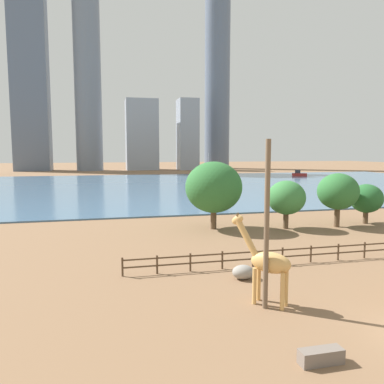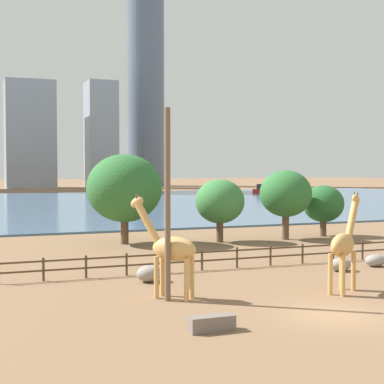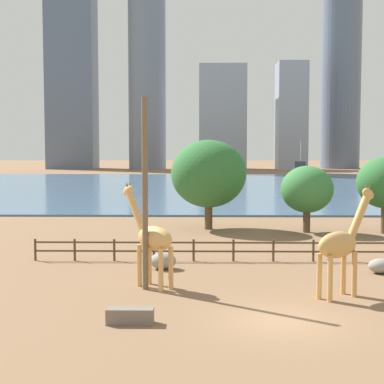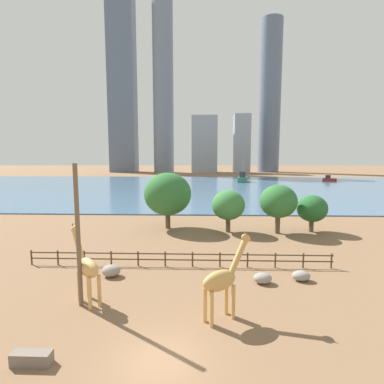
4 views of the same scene
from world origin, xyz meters
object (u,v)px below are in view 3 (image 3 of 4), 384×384
(tree_center_broad, at_px, (307,190))
(giraffe_companion, at_px, (152,238))
(feeding_trough, at_px, (130,316))
(tree_left_large, at_px, (209,174))
(boat_ferry, at_px, (300,174))
(boulder_small, at_px, (163,261))
(utility_pole, at_px, (145,194))
(boulder_by_pole, at_px, (381,266))
(giraffe_tall, at_px, (341,244))

(tree_center_broad, bearing_deg, giraffe_companion, -120.08)
(giraffe_companion, height_order, feeding_trough, giraffe_companion)
(tree_left_large, xyz_separation_m, boat_ferry, (18.95, 68.94, -3.05))
(boulder_small, xyz_separation_m, boat_ferry, (21.64, 84.85, 1.04))
(utility_pole, xyz_separation_m, boulder_by_pole, (12.24, 3.73, -4.13))
(giraffe_tall, height_order, giraffe_companion, giraffe_tall)
(utility_pole, height_order, tree_center_broad, utility_pole)
(feeding_trough, bearing_deg, tree_left_large, 82.84)
(utility_pole, distance_m, boulder_small, 6.18)
(boulder_small, bearing_deg, tree_center_broad, 53.78)
(giraffe_companion, xyz_separation_m, tree_left_large, (2.93, 20.09, 2.15))
(utility_pole, xyz_separation_m, tree_left_large, (3.21, 20.54, 0.03))
(giraffe_tall, bearing_deg, boulder_by_pole, 21.02)
(boulder_by_pole, xyz_separation_m, tree_center_broad, (-1.30, 15.13, 3.00))
(giraffe_companion, xyz_separation_m, boulder_by_pole, (11.96, 3.28, -2.00))
(giraffe_tall, height_order, boulder_by_pole, giraffe_tall)
(feeding_trough, height_order, boat_ferry, boat_ferry)
(boulder_by_pole, height_order, tree_center_broad, tree_center_broad)
(utility_pole, bearing_deg, tree_center_broad, 59.88)
(tree_left_large, xyz_separation_m, tree_center_broad, (7.74, -1.69, -1.15))
(boulder_small, relative_size, feeding_trough, 0.81)
(giraffe_tall, height_order, tree_center_broad, tree_center_broad)
(utility_pole, bearing_deg, giraffe_companion, 58.32)
(boulder_by_pole, bearing_deg, tree_left_large, 118.25)
(giraffe_companion, height_order, boulder_by_pole, giraffe_companion)
(boulder_by_pole, bearing_deg, tree_center_broad, 94.92)
(tree_center_broad, distance_m, boat_ferry, 71.53)
(giraffe_tall, distance_m, giraffe_companion, 8.78)
(boat_ferry, bearing_deg, utility_pole, 176.55)
(tree_center_broad, height_order, boat_ferry, boat_ferry)
(giraffe_tall, distance_m, boulder_by_pole, 6.40)
(boat_ferry, bearing_deg, giraffe_tall, -177.86)
(boulder_by_pole, bearing_deg, utility_pole, -163.07)
(utility_pole, relative_size, tree_center_broad, 1.72)
(boulder_by_pole, height_order, boulder_small, boulder_small)
(boulder_small, height_order, tree_center_broad, tree_center_broad)
(utility_pole, height_order, tree_left_large, utility_pole)
(giraffe_companion, distance_m, boulder_by_pole, 12.56)
(giraffe_tall, bearing_deg, utility_pole, 136.23)
(boulder_by_pole, distance_m, tree_center_broad, 15.48)
(giraffe_tall, xyz_separation_m, boulder_small, (-8.35, 5.96, -1.94))
(boulder_small, relative_size, tree_left_large, 0.20)
(giraffe_tall, relative_size, feeding_trough, 2.80)
(boulder_by_pole, height_order, feeding_trough, boulder_by_pole)
(boat_ferry, bearing_deg, tree_left_large, 175.09)
(giraffe_companion, bearing_deg, tree_center_broad, -75.53)
(boulder_small, distance_m, boat_ferry, 87.57)
(giraffe_tall, relative_size, tree_center_broad, 0.95)
(boulder_small, distance_m, tree_center_broad, 17.88)
(tree_left_large, distance_m, boat_ferry, 71.56)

